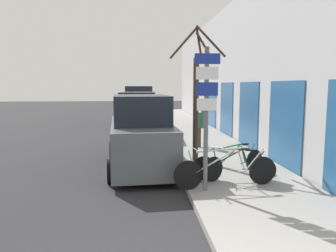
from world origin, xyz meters
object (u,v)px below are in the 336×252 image
bicycle_2 (235,163)px  parked_car_0 (141,136)px  parked_car_1 (139,118)px  street_tree (196,98)px  pedestrian_near (203,124)px  bicycle_1 (234,167)px  parked_car_2 (138,108)px  signpost (206,111)px  bicycle_0 (226,170)px

bicycle_2 → parked_car_0: 3.04m
parked_car_1 → street_tree: (1.87, -5.71, 1.19)m
parked_car_0 → pedestrian_near: size_ratio=2.98×
bicycle_1 → street_tree: size_ratio=0.49×
bicycle_1 → parked_car_2: parked_car_2 is taller
parked_car_1 → pedestrian_near: (2.53, -3.44, 0.05)m
bicycle_1 → parked_car_2: (-2.44, 13.57, 0.61)m
parked_car_2 → street_tree: size_ratio=0.99×
parked_car_0 → parked_car_1: size_ratio=0.97×
parked_car_2 → street_tree: (1.88, -11.18, 1.07)m
parked_car_2 → street_tree: 11.39m
bicycle_1 → parked_car_1: bearing=28.2°
bicycle_1 → pedestrian_near: size_ratio=1.31×
parked_car_0 → street_tree: street_tree is taller
parked_car_2 → signpost: bearing=-85.5°
parked_car_0 → parked_car_2: 11.53m
pedestrian_near → signpost: bearing=70.4°
parked_car_0 → street_tree: 2.16m
bicycle_2 → street_tree: size_ratio=0.45×
signpost → street_tree: street_tree is taller
parked_car_0 → parked_car_1: 6.06m
parked_car_0 → parked_car_1: bearing=86.9°
bicycle_0 → bicycle_2: 1.00m
parked_car_1 → street_tree: 6.12m
bicycle_2 → parked_car_2: bearing=-19.2°
signpost → parked_car_1: bearing=100.0°
signpost → parked_car_2: signpost is taller
parked_car_0 → bicycle_2: bearing=-37.1°
bicycle_0 → bicycle_1: size_ratio=1.24×
parked_car_1 → street_tree: bearing=-68.5°
parked_car_0 → parked_car_1: (-0.07, 6.06, -0.03)m
bicycle_0 → bicycle_2: bicycle_0 is taller
parked_car_1 → parked_car_0: bearing=-85.9°
pedestrian_near → street_tree: size_ratio=0.37×
bicycle_0 → parked_car_0: 3.28m
bicycle_2 → pedestrian_near: (-0.05, 4.26, 0.54)m
bicycle_0 → bicycle_2: bearing=-35.6°
bicycle_2 → pedestrian_near: bearing=-29.7°
bicycle_1 → pedestrian_near: 4.69m
bicycle_0 → bicycle_1: bicycle_0 is taller
bicycle_2 → pedestrian_near: 4.30m
parked_car_1 → street_tree: size_ratio=1.13×
parked_car_2 → pedestrian_near: size_ratio=2.69×
parked_car_2 → pedestrian_near: bearing=-75.9°
parked_car_1 → street_tree: street_tree is taller
bicycle_1 → pedestrian_near: pedestrian_near is taller
pedestrian_near → bicycle_1: bearing=79.6°
signpost → parked_car_1: size_ratio=0.67×
signpost → bicycle_1: signpost is taller
parked_car_0 → street_tree: (1.80, 0.35, 1.15)m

